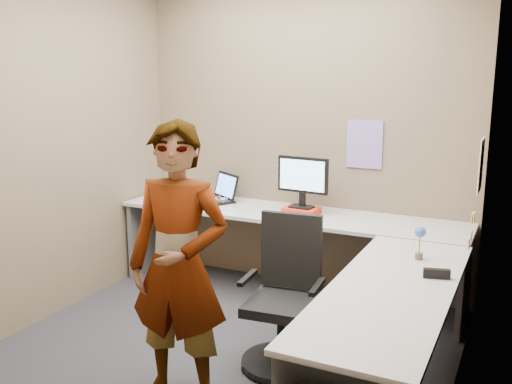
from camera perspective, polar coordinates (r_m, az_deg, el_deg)
The scene contains 20 objects.
ground at distance 4.23m, azimuth -2.31°, elevation -14.64°, with size 3.00×3.00×0.00m, color #232227.
wall_back at distance 4.98m, azimuth 4.72°, elevation 5.73°, with size 3.00×3.00×0.00m, color brown.
wall_right at distance 3.37m, azimuth 20.54°, elevation 1.91°, with size 2.70×2.70×0.00m, color brown.
wall_left at distance 4.71m, azimuth -18.77°, elevation 4.76°, with size 2.70×2.70×0.00m, color brown.
desk at distance 4.16m, azimuth 5.52°, elevation -6.36°, with size 2.98×2.58×0.73m.
paper_ream at distance 4.74m, azimuth 4.56°, elevation -1.89°, with size 0.28×0.20×0.06m, color red.
monitor at distance 4.69m, azimuth 4.69°, elevation 1.42°, with size 0.44×0.14×0.42m.
laptop at distance 5.20m, azimuth -3.66°, elevation -0.20°, with size 0.45×0.43×0.25m.
trackball_mouse at distance 5.11m, azimuth -3.65°, elevation -0.85°, with size 0.12×0.08×0.07m.
origami at distance 4.52m, azimuth 4.22°, elevation -2.54°, with size 0.10×0.10×0.06m, color white.
stapler at distance 3.46m, azimuth 17.61°, elevation -7.79°, with size 0.15×0.04×0.06m, color black.
flower at distance 3.73m, azimuth 16.07°, elevation -4.40°, with size 0.07×0.07×0.22m.
calendar_purple at distance 4.81m, azimuth 10.79°, elevation 4.72°, with size 0.30×0.01×0.40m, color #846BB7.
calendar_white at distance 4.27m, azimuth 21.57°, elevation 2.49°, with size 0.01×0.28×0.38m, color white.
sticky_note_a at distance 3.99m, azimuth 20.80°, elevation -2.50°, with size 0.01×0.07×0.07m, color #F2E059.
sticky_note_b at distance 4.07m, azimuth 20.73°, elevation -4.10°, with size 0.01×0.07×0.07m, color pink.
sticky_note_c at distance 3.96m, azimuth 20.54°, elevation -4.83°, with size 0.01×0.07×0.07m, color pink.
sticky_note_d at distance 4.14m, azimuth 20.98°, elevation -2.42°, with size 0.01×0.07×0.07m, color #F2E059.
office_chair at distance 3.77m, azimuth 2.83°, elevation -11.41°, with size 0.52×0.52×0.97m.
person at distance 3.26m, azimuth -7.74°, elevation -7.35°, with size 0.60×0.39×1.64m, color #999399.
Camera 1 is at (1.81, -3.31, 1.91)m, focal length 40.00 mm.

